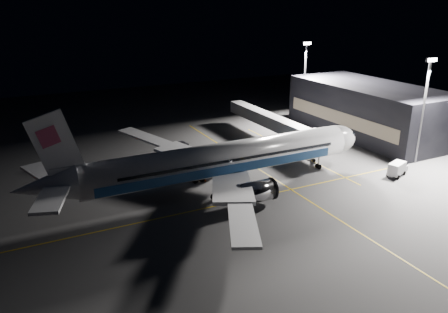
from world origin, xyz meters
TOP-DOWN VIEW (x-y plane):
  - ground at (0.00, 0.00)m, footprint 200.00×200.00m
  - guide_line_main at (10.00, 0.00)m, footprint 0.25×80.00m
  - guide_line_cross at (0.00, -6.00)m, footprint 70.00×0.25m
  - guide_line_side at (22.00, 10.00)m, footprint 0.25×40.00m
  - airliner at (-1.08, 0.00)m, footprint 61.48×54.22m
  - terminal at (45.98, 14.00)m, footprint 18.12×40.00m
  - jet_bridge at (22.00, 18.06)m, footprint 3.60×34.40m
  - floodlight_mast_north at (40.00, 31.99)m, footprint 2.40×0.68m
  - floodlight_mast_south at (40.00, -6.01)m, footprint 2.40×0.67m
  - service_truck at (31.44, -9.30)m, footprint 5.39×3.62m
  - baggage_tug at (0.83, 21.99)m, footprint 3.12×2.72m
  - safety_cone_a at (-7.90, 9.75)m, footprint 0.35×0.35m
  - safety_cone_b at (-1.67, 4.00)m, footprint 0.40×0.40m
  - safety_cone_c at (-7.58, 5.99)m, footprint 0.37×0.37m

SIDE VIEW (x-z plane):
  - ground at x=0.00m, z-range 0.00..0.00m
  - guide_line_main at x=10.00m, z-range 0.00..0.01m
  - guide_line_cross at x=0.00m, z-range 0.00..0.01m
  - guide_line_side at x=22.00m, z-range 0.00..0.01m
  - safety_cone_a at x=-7.90m, z-range 0.00..0.52m
  - safety_cone_c at x=-7.58m, z-range 0.00..0.55m
  - safety_cone_b at x=-1.67m, z-range 0.00..0.61m
  - baggage_tug at x=0.83m, z-range -0.08..1.90m
  - service_truck at x=31.44m, z-range 0.09..2.66m
  - jet_bridge at x=22.00m, z-range 1.43..7.73m
  - airliner at x=-1.08m, z-range -3.16..13.48m
  - terminal at x=45.98m, z-range 0.00..12.00m
  - floodlight_mast_north at x=40.00m, z-range 2.02..22.72m
  - floodlight_mast_south at x=40.00m, z-range 2.02..22.72m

